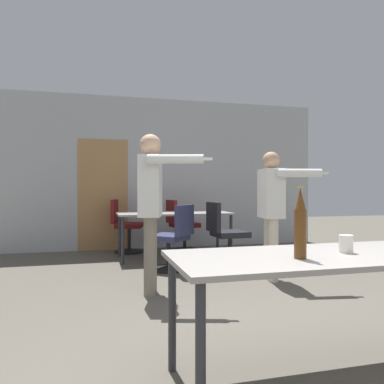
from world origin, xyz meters
name	(u,v)px	position (x,y,z in m)	size (l,w,h in m)	color
back_wall	(160,174)	(-0.03, 5.67, 1.43)	(6.36, 0.12, 2.87)	#B2B5B7
conference_table_near	(345,263)	(0.22, 0.46, 0.68)	(2.13, 0.76, 0.75)	gray
conference_table_far	(174,217)	(0.02, 4.51, 0.68)	(1.85, 0.80, 0.75)	gray
person_left_plaid	(272,203)	(0.89, 2.75, 0.96)	(0.72, 0.70, 1.60)	beige
person_center_tall	(152,196)	(-0.66, 2.51, 1.05)	(0.73, 0.72, 1.72)	slate
office_chair_far_left	(181,227)	(0.28, 5.17, 0.44)	(0.58, 0.52, 0.93)	black
office_chair_mid_tucked	(173,240)	(-0.20, 3.59, 0.43)	(0.69, 0.68, 0.92)	black
office_chair_far_right	(125,227)	(-0.73, 5.25, 0.45)	(0.61, 0.56, 0.94)	black
office_chair_near_pushed	(225,237)	(0.57, 3.58, 0.45)	(0.56, 0.52, 0.95)	black
beer_bottle	(300,225)	(-0.15, 0.35, 0.94)	(0.07, 0.07, 0.40)	#563314
drink_cup	(346,244)	(0.22, 0.46, 0.80)	(0.08, 0.08, 0.11)	silver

